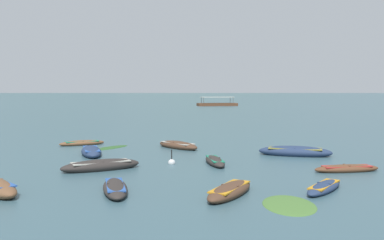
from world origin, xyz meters
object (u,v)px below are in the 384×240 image
(rowboat_0, at_px, (91,152))
(rowboat_4, at_px, (178,145))
(rowboat_9, at_px, (230,191))
(rowboat_7, at_px, (347,169))
(ferry_1, at_px, (217,104))
(rowboat_6, at_px, (115,188))
(rowboat_1, at_px, (295,152))
(rowboat_3, at_px, (101,166))
(rowboat_12, at_px, (324,187))
(rowboat_2, at_px, (82,143))
(rowboat_8, at_px, (215,161))
(mooring_buoy, at_px, (172,162))

(rowboat_0, distance_m, rowboat_4, 5.89)
(rowboat_9, bearing_deg, rowboat_4, 100.65)
(rowboat_7, relative_size, rowboat_9, 0.98)
(ferry_1, bearing_deg, rowboat_6, -95.31)
(rowboat_1, distance_m, rowboat_4, 7.77)
(rowboat_3, bearing_deg, rowboat_12, -23.97)
(rowboat_9, bearing_deg, rowboat_12, 11.43)
(rowboat_0, distance_m, rowboat_7, 14.39)
(rowboat_0, relative_size, rowboat_2, 1.25)
(rowboat_8, height_order, rowboat_12, rowboat_8)
(rowboat_4, xyz_separation_m, rowboat_8, (2.18, -6.17, -0.04))
(rowboat_8, bearing_deg, rowboat_12, -56.72)
(rowboat_1, bearing_deg, rowboat_0, 178.80)
(rowboat_1, bearing_deg, ferry_1, 90.04)
(rowboat_8, xyz_separation_m, rowboat_9, (0.23, -6.68, 0.02))
(rowboat_3, bearing_deg, rowboat_4, 66.68)
(rowboat_12, bearing_deg, rowboat_1, 83.69)
(rowboat_2, bearing_deg, ferry_1, 80.35)
(rowboat_0, xyz_separation_m, mooring_buoy, (5.00, -3.28, -0.10))
(rowboat_0, distance_m, ferry_1, 86.90)
(rowboat_7, distance_m, ferry_1, 91.32)
(rowboat_0, relative_size, rowboat_8, 1.25)
(rowboat_2, distance_m, rowboat_12, 18.84)
(rowboat_7, bearing_deg, ferry_1, 90.83)
(rowboat_8, bearing_deg, mooring_buoy, -177.36)
(rowboat_9, distance_m, rowboat_12, 3.74)
(rowboat_12, bearing_deg, rowboat_0, 140.74)
(rowboat_8, height_order, rowboat_9, rowboat_9)
(mooring_buoy, bearing_deg, rowboat_8, 2.64)
(rowboat_3, bearing_deg, rowboat_2, 110.00)
(rowboat_7, distance_m, rowboat_12, 4.47)
(rowboat_4, bearing_deg, rowboat_3, -113.32)
(rowboat_4, relative_size, mooring_buoy, 4.05)
(rowboat_1, xyz_separation_m, rowboat_12, (-0.98, -8.86, -0.10))
(rowboat_12, bearing_deg, rowboat_7, 59.83)
(rowboat_3, bearing_deg, rowboat_8, 17.13)
(rowboat_4, distance_m, rowboat_9, 13.07)
(rowboat_1, xyz_separation_m, mooring_buoy, (-7.13, -3.03, -0.13))
(rowboat_6, height_order, mooring_buoy, mooring_buoy)
(rowboat_8, xyz_separation_m, mooring_buoy, (-2.26, -0.10, -0.05))
(rowboat_2, distance_m, rowboat_7, 18.09)
(rowboat_1, height_order, mooring_buoy, mooring_buoy)
(rowboat_2, bearing_deg, rowboat_7, -32.94)
(rowboat_6, xyz_separation_m, rowboat_7, (10.20, 4.14, -0.01))
(mooring_buoy, bearing_deg, ferry_1, 85.47)
(rowboat_8, bearing_deg, rowboat_0, 156.34)
(rowboat_3, height_order, ferry_1, ferry_1)
(rowboat_1, relative_size, rowboat_2, 1.38)
(mooring_buoy, bearing_deg, rowboat_12, -43.48)
(rowboat_1, height_order, rowboat_8, rowboat_1)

